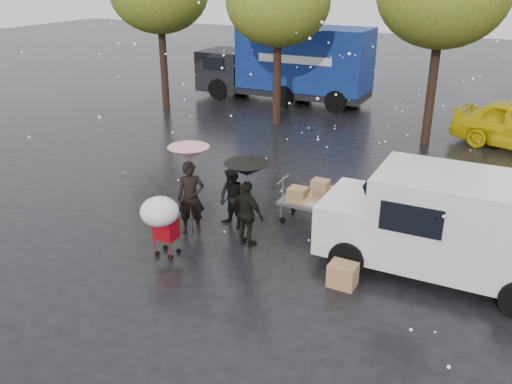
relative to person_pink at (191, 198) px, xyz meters
The scene contains 12 objects.
ground 1.52m from the person_pink, ahead, with size 90.00×90.00×0.00m, color black.
person_pink is the anchor object (origin of this frame).
person_middle 1.02m from the person_pink, 41.57° to the left, with size 0.74×0.58×1.53m, color black.
person_black 1.52m from the person_pink, ahead, with size 0.93×0.39×1.58m, color black.
umbrella_pink 1.12m from the person_pink, 90.00° to the right, with size 0.98×0.98×2.18m.
umbrella_black 1.81m from the person_pink, ahead, with size 1.03×1.03×2.03m.
vendor_cart 3.01m from the person_pink, 34.94° to the left, with size 1.52×0.80×1.27m.
shopping_cart 1.40m from the person_pink, 84.44° to the right, with size 0.84×0.84×1.46m.
white_van 5.85m from the person_pink, ahead, with size 4.91×2.18×2.20m.
blue_truck 14.35m from the person_pink, 104.27° to the left, with size 8.30×2.60×3.50m.
box_ground_near 4.16m from the person_pink, ahead, with size 0.55×0.44×0.49m, color #936540.
box_ground_far 3.86m from the person_pink, 25.60° to the left, with size 0.46×0.36×0.36m, color #936540.
Camera 1 is at (5.49, -9.81, 6.00)m, focal length 38.00 mm.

